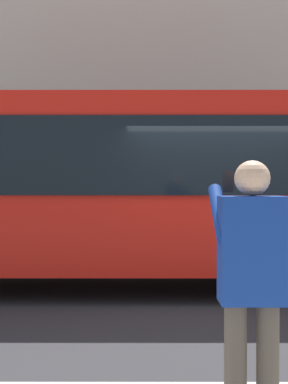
# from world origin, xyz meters

# --- Properties ---
(ground_plane) EXTENTS (60.00, 60.00, 0.00)m
(ground_plane) POSITION_xyz_m (0.00, 0.00, 0.00)
(ground_plane) COLOR #2B2B2D
(building_facade_far) EXTENTS (28.00, 1.55, 12.00)m
(building_facade_far) POSITION_xyz_m (-0.02, -6.80, 5.99)
(building_facade_far) COLOR beige
(building_facade_far) RESTS_ON ground_plane
(red_bus) EXTENTS (9.05, 2.54, 3.08)m
(red_bus) POSITION_xyz_m (1.48, -0.77, 1.68)
(red_bus) COLOR red
(red_bus) RESTS_ON ground_plane
(pedestrian_photographer) EXTENTS (0.53, 0.52, 1.70)m
(pedestrian_photographer) POSITION_xyz_m (0.33, 4.33, 1.14)
(pedestrian_photographer) COLOR #4C4238
(pedestrian_photographer) RESTS_ON sidewalk_curb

